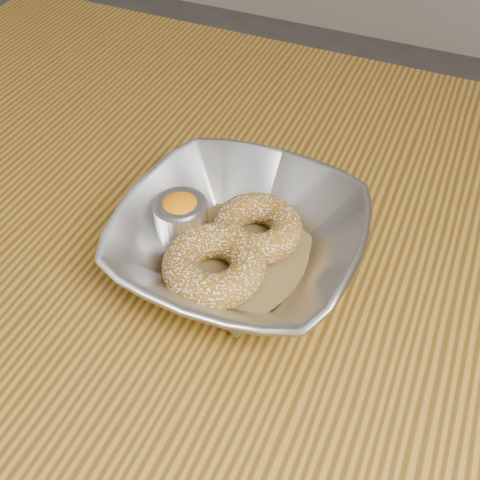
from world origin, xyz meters
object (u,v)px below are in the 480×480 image
at_px(serving_bowl, 240,240).
at_px(ramekin, 181,219).
at_px(table, 234,268).
at_px(donut_front, 214,266).
at_px(donut_back, 257,228).

bearing_deg(serving_bowl, ramekin, -177.72).
bearing_deg(ramekin, table, 67.13).
height_order(donut_front, ramekin, ramekin).
bearing_deg(ramekin, donut_front, -34.13).
height_order(serving_bowl, ramekin, ramekin).
height_order(donut_back, ramekin, ramekin).
bearing_deg(donut_front, ramekin, 145.87).
bearing_deg(donut_front, donut_back, 74.77).
xyz_separation_m(serving_bowl, ramekin, (-0.06, -0.00, 0.01)).
bearing_deg(donut_back, serving_bowl, -106.95).
xyz_separation_m(serving_bowl, donut_front, (-0.01, -0.04, -0.00)).
xyz_separation_m(donut_front, ramekin, (-0.05, 0.04, 0.01)).
relative_size(table, ramekin, 21.22).
bearing_deg(serving_bowl, donut_front, -104.10).
xyz_separation_m(table, ramekin, (-0.03, -0.07, 0.14)).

